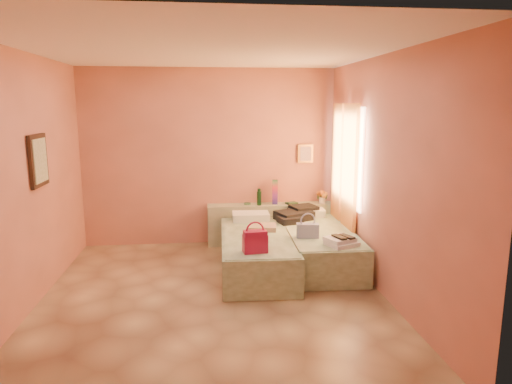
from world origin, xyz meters
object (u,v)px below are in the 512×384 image
at_px(bed_right, 318,246).
at_px(green_book, 292,203).
at_px(water_bottle, 259,197).
at_px(flower_vase, 322,196).
at_px(bed_left, 257,253).
at_px(magenta_handbag, 255,241).
at_px(headboard_ledge, 271,223).
at_px(towel_stack, 342,241).
at_px(blue_handbag, 308,231).

distance_m(bed_right, green_book, 1.12).
distance_m(water_bottle, flower_vase, 1.04).
bearing_deg(flower_vase, bed_left, -134.91).
relative_size(green_book, magenta_handbag, 0.61).
bearing_deg(headboard_ledge, flower_vase, -2.05).
bearing_deg(green_book, bed_left, -140.60).
bearing_deg(towel_stack, green_book, 99.54).
distance_m(headboard_ledge, magenta_handbag, 2.04).
distance_m(blue_handbag, towel_stack, 0.52).
distance_m(green_book, towel_stack, 1.81).
distance_m(water_bottle, magenta_handbag, 1.93).
height_order(green_book, blue_handbag, blue_handbag).
bearing_deg(bed_right, water_bottle, 128.18).
distance_m(flower_vase, towel_stack, 1.81).
height_order(water_bottle, towel_stack, water_bottle).
relative_size(headboard_ledge, bed_right, 1.02).
relative_size(magenta_handbag, towel_stack, 0.82).
height_order(bed_left, towel_stack, towel_stack).
bearing_deg(water_bottle, towel_stack, -64.59).
relative_size(headboard_ledge, towel_stack, 5.86).
bearing_deg(water_bottle, magenta_handbag, -98.13).
height_order(water_bottle, flower_vase, water_bottle).
distance_m(water_bottle, blue_handbag, 1.46).
bearing_deg(blue_handbag, green_book, 96.82).
bearing_deg(headboard_ledge, water_bottle, -163.20).
height_order(bed_right, blue_handbag, blue_handbag).
height_order(bed_left, blue_handbag, blue_handbag).
xyz_separation_m(headboard_ledge, flower_vase, (0.84, -0.03, 0.45)).
distance_m(bed_left, green_book, 1.46).
xyz_separation_m(headboard_ledge, towel_stack, (0.63, -1.82, 0.23)).
relative_size(bed_left, green_book, 11.37).
relative_size(bed_left, water_bottle, 7.84).
height_order(bed_left, bed_right, same).
bearing_deg(water_bottle, flower_vase, 1.72).
bearing_deg(flower_vase, headboard_ledge, 177.95).
bearing_deg(bed_right, flower_vase, 74.88).
bearing_deg(headboard_ledge, magenta_handbag, -103.57).
bearing_deg(bed_left, flower_vase, 46.93).
distance_m(bed_right, towel_stack, 0.83).
bearing_deg(blue_handbag, water_bottle, 118.36).
distance_m(flower_vase, magenta_handbag, 2.34).
bearing_deg(magenta_handbag, bed_right, 35.90).
bearing_deg(magenta_handbag, towel_stack, 1.05).
xyz_separation_m(flower_vase, blue_handbag, (-0.55, -1.40, -0.18)).
relative_size(bed_right, green_book, 11.37).
height_order(magenta_handbag, towel_stack, magenta_handbag).
distance_m(bed_right, water_bottle, 1.34).
height_order(bed_right, towel_stack, towel_stack).
bearing_deg(magenta_handbag, headboard_ledge, 69.90).
xyz_separation_m(headboard_ledge, water_bottle, (-0.20, -0.06, 0.45)).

